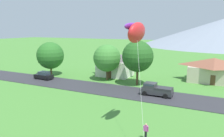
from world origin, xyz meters
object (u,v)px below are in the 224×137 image
(tree_near_left, at_px, (107,58))
(house_leftmost, at_px, (214,70))
(watcher_person, at_px, (146,131))
(pickup_truck_charcoal_west_side, at_px, (156,89))
(kite_flyer_with_kite, at_px, (136,33))
(tree_center, at_px, (50,56))
(tree_left_of_center, at_px, (138,56))
(house_left_center, at_px, (115,64))
(parked_car_black_mid_west, at_px, (44,75))

(tree_near_left, bearing_deg, house_leftmost, 21.86)
(tree_near_left, xyz_separation_m, watcher_person, (15.07, -20.79, -3.86))
(pickup_truck_charcoal_west_side, xyz_separation_m, watcher_person, (2.82, -14.47, -0.18))
(tree_near_left, distance_m, kite_flyer_with_kite, 24.10)
(house_leftmost, distance_m, tree_center, 36.01)
(house_leftmost, height_order, tree_left_of_center, tree_left_of_center)
(house_left_center, bearing_deg, tree_left_of_center, -37.20)
(house_leftmost, relative_size, pickup_truck_charcoal_west_side, 1.99)
(kite_flyer_with_kite, bearing_deg, parked_car_black_mid_west, 152.18)
(tree_near_left, relative_size, parked_car_black_mid_west, 1.80)
(pickup_truck_charcoal_west_side, bearing_deg, tree_near_left, 152.74)
(tree_near_left, xyz_separation_m, pickup_truck_charcoal_west_side, (12.25, -6.31, -3.68))
(house_left_center, bearing_deg, parked_car_black_mid_west, -140.32)
(house_leftmost, relative_size, tree_center, 1.34)
(house_left_center, relative_size, parked_car_black_mid_west, 1.86)
(tree_center, bearing_deg, house_leftmost, 15.56)
(tree_center, relative_size, pickup_truck_charcoal_west_side, 1.49)
(tree_near_left, distance_m, tree_center, 14.24)
(tree_near_left, distance_m, pickup_truck_charcoal_west_side, 14.27)
(house_leftmost, distance_m, watcher_person, 29.54)
(house_left_center, distance_m, tree_near_left, 4.95)
(tree_left_of_center, bearing_deg, tree_near_left, 171.94)
(house_left_center, xyz_separation_m, pickup_truck_charcoal_west_side, (12.48, -10.90, -1.82))
(pickup_truck_charcoal_west_side, bearing_deg, parked_car_black_mid_west, 178.39)
(kite_flyer_with_kite, bearing_deg, tree_left_of_center, 108.69)
(tree_left_of_center, bearing_deg, kite_flyer_with_kite, -71.31)
(tree_near_left, relative_size, tree_center, 0.98)
(house_leftmost, relative_size, kite_flyer_with_kite, 0.90)
(house_leftmost, height_order, tree_near_left, tree_near_left)
(house_leftmost, xyz_separation_m, watcher_person, (-5.40, -29.00, -1.70))
(parked_car_black_mid_west, distance_m, kite_flyer_with_kite, 30.75)
(parked_car_black_mid_west, bearing_deg, house_left_center, 39.68)
(house_left_center, relative_size, pickup_truck_charcoal_west_side, 1.50)
(tree_near_left, distance_m, parked_car_black_mid_west, 14.26)
(tree_left_of_center, relative_size, watcher_person, 5.16)
(house_left_center, distance_m, kite_flyer_with_kite, 28.44)
(parked_car_black_mid_west, xyz_separation_m, pickup_truck_charcoal_west_side, (24.78, -0.70, 0.19))
(watcher_person, bearing_deg, tree_near_left, 125.95)
(watcher_person, bearing_deg, kite_flyer_with_kite, 138.88)
(tree_left_of_center, distance_m, watcher_person, 21.82)
(tree_near_left, bearing_deg, watcher_person, -54.05)
(kite_flyer_with_kite, bearing_deg, house_leftmost, 75.42)
(parked_car_black_mid_west, relative_size, kite_flyer_with_kite, 0.36)
(watcher_person, bearing_deg, parked_car_black_mid_west, 151.21)
(house_leftmost, bearing_deg, kite_flyer_with_kite, -104.58)
(house_left_center, xyz_separation_m, tree_near_left, (0.22, -4.59, 1.85))
(parked_car_black_mid_west, bearing_deg, tree_center, 111.39)
(tree_left_of_center, height_order, pickup_truck_charcoal_west_side, tree_left_of_center)
(tree_left_of_center, distance_m, parked_car_black_mid_west, 20.76)
(house_leftmost, relative_size, tree_near_left, 1.36)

